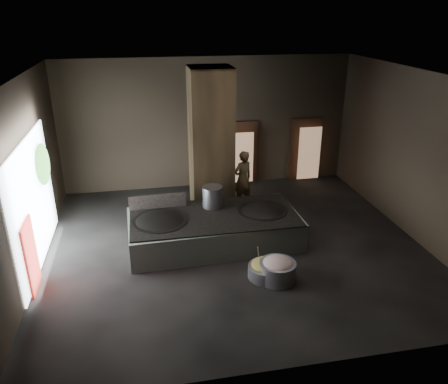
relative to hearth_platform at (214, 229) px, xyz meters
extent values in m
cube|color=black|center=(0.50, -0.24, -0.45)|extent=(10.00, 9.00, 0.10)
cube|color=black|center=(0.50, -0.24, 4.15)|extent=(10.00, 9.00, 0.10)
cube|color=black|center=(0.50, 4.31, 1.85)|extent=(10.00, 0.10, 4.50)
cube|color=black|center=(0.50, -4.79, 1.85)|extent=(10.00, 0.10, 4.50)
cube|color=black|center=(-4.55, -0.24, 1.85)|extent=(0.10, 9.00, 4.50)
cube|color=black|center=(5.55, -0.24, 1.85)|extent=(0.10, 9.00, 4.50)
cube|color=black|center=(0.20, 1.66, 1.85)|extent=(1.20, 1.20, 4.50)
cube|color=#A0B09E|center=(0.00, 0.00, 0.00)|extent=(4.63, 2.33, 0.79)
cube|color=black|center=(0.00, 0.00, 0.42)|extent=(4.46, 2.14, 0.03)
ellipsoid|color=black|center=(-1.45, -0.05, 0.35)|extent=(1.44, 1.44, 0.40)
cylinder|color=black|center=(-1.45, -0.05, 0.42)|extent=(1.47, 1.47, 0.05)
ellipsoid|color=black|center=(1.35, 0.05, 0.35)|extent=(1.34, 1.34, 0.38)
cylinder|color=black|center=(1.35, 0.05, 0.42)|extent=(1.37, 1.37, 0.05)
cylinder|color=#A2A4A9|center=(0.05, 0.55, 0.73)|extent=(0.55, 0.55, 0.59)
cube|color=black|center=(-1.45, 0.75, 0.63)|extent=(1.59, 0.11, 0.40)
imported|color=olive|center=(1.31, 2.20, 0.53)|extent=(0.79, 0.67, 1.86)
cylinder|color=gray|center=(0.93, -1.89, -0.24)|extent=(0.86, 0.86, 0.31)
ellipsoid|color=#8AA751|center=(0.93, -1.89, -0.05)|extent=(0.70, 0.70, 0.21)
cylinder|color=#A2A4A9|center=(0.78, -1.74, 0.15)|extent=(0.17, 0.31, 0.60)
cylinder|color=gray|center=(1.16, -2.06, -0.16)|extent=(0.95, 0.95, 0.48)
ellipsoid|color=tan|center=(1.16, -2.06, 0.05)|extent=(0.72, 0.72, 0.27)
cube|color=black|center=(1.70, 4.21, 0.70)|extent=(1.18, 0.08, 2.38)
cube|color=#8C6647|center=(1.70, 3.92, 0.65)|extent=(0.77, 0.04, 1.83)
cube|color=black|center=(4.10, 4.21, 0.70)|extent=(1.18, 0.08, 2.38)
cube|color=#8C6647|center=(4.20, 3.94, 0.65)|extent=(0.82, 0.04, 1.95)
cube|color=white|center=(-4.45, -0.04, 1.20)|extent=(0.04, 4.20, 3.10)
cube|color=maroon|center=(-4.38, -1.34, 0.45)|extent=(0.05, 0.90, 1.70)
ellipsoid|color=#194714|center=(-4.35, 1.06, 1.80)|extent=(0.28, 1.10, 1.10)
camera|label=1|loc=(-1.72, -10.39, 5.60)|focal=35.00mm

